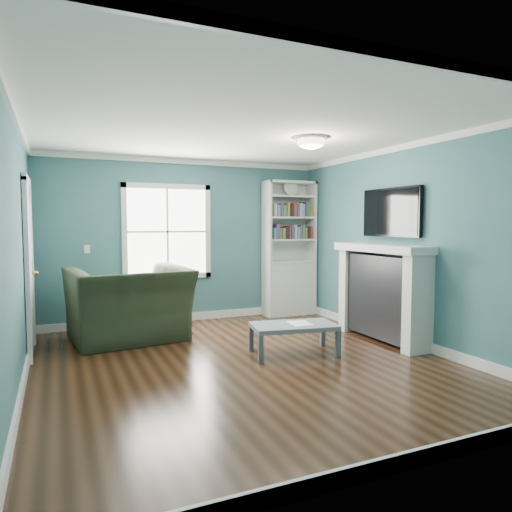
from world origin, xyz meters
name	(u,v)px	position (x,y,z in m)	size (l,w,h in m)	color
floor	(245,363)	(0.00, 0.00, 0.00)	(5.00, 5.00, 0.00)	black
room_walls	(244,223)	(0.00, 0.00, 1.58)	(5.00, 5.00, 5.00)	#346366
trim	(245,254)	(0.00, 0.00, 1.24)	(4.50, 5.00, 2.60)	white
window	(167,232)	(-0.30, 2.49, 1.45)	(1.40, 0.06, 1.50)	white
bookshelf	(289,261)	(1.77, 2.30, 0.92)	(0.90, 0.35, 2.31)	silver
fireplace	(382,294)	(2.08, 0.20, 0.64)	(0.44, 1.58, 1.30)	black
tv	(391,212)	(2.20, 0.20, 1.72)	(0.06, 1.10, 0.65)	black
door	(29,266)	(-2.22, 1.40, 1.07)	(0.12, 0.98, 2.17)	silver
ceiling_fixture	(311,141)	(0.90, 0.10, 2.55)	(0.38, 0.38, 0.15)	white
light_switch	(87,249)	(-1.50, 2.48, 1.20)	(0.08, 0.01, 0.12)	white
recliner	(129,292)	(-1.03, 1.60, 0.66)	(1.51, 0.98, 1.32)	black
coffee_table	(294,328)	(0.69, 0.12, 0.32)	(1.08, 0.71, 0.36)	#4B535A
paper_sheet	(300,323)	(0.77, 0.12, 0.37)	(0.24, 0.31, 0.00)	white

